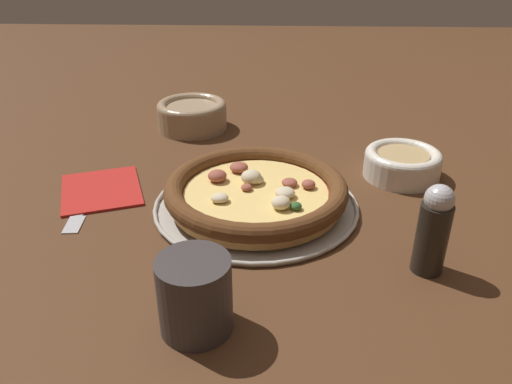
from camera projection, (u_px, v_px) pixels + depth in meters
ground_plane at (256, 207)px, 0.74m from camera, size 3.00×3.00×0.00m
pizza_tray at (256, 205)px, 0.74m from camera, size 0.30×0.30×0.01m
pizza at (256, 191)px, 0.73m from camera, size 0.27×0.27×0.04m
bowl_near at (402, 163)px, 0.82m from camera, size 0.12×0.12×0.05m
bowl_far at (192, 114)px, 1.01m from camera, size 0.14×0.14×0.06m
drinking_cup at (195, 295)px, 0.50m from camera, size 0.08×0.08×0.08m
napkin at (101, 189)px, 0.78m from camera, size 0.16×0.17×0.01m
fork at (84, 205)px, 0.74m from camera, size 0.03×0.18×0.00m
pepper_shaker at (433, 230)px, 0.58m from camera, size 0.04×0.04×0.11m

